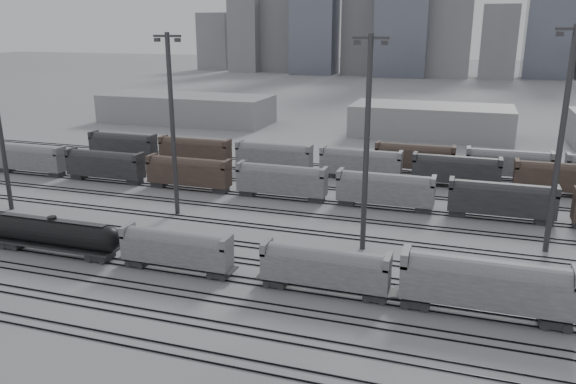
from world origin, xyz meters
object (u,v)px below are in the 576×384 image
(hopper_car_a, at_px, (176,248))
(hopper_car_c, at_px, (486,283))
(hopper_car_b, at_px, (325,267))
(tank_car_b, at_px, (54,233))
(light_mast_c, at_px, (367,140))

(hopper_car_a, height_order, hopper_car_c, hopper_car_c)
(hopper_car_b, bearing_deg, tank_car_b, 180.00)
(tank_car_b, height_order, light_mast_c, light_mast_c)
(light_mast_c, bearing_deg, hopper_car_c, -42.81)
(tank_car_b, bearing_deg, light_mast_c, 20.39)
(hopper_car_a, relative_size, light_mast_c, 0.50)
(tank_car_b, xyz_separation_m, hopper_car_b, (34.79, 0.00, 0.34))
(tank_car_b, relative_size, hopper_car_c, 1.16)
(hopper_car_a, distance_m, light_mast_c, 26.00)
(hopper_car_c, bearing_deg, hopper_car_b, 180.00)
(tank_car_b, distance_m, hopper_car_c, 50.90)
(hopper_car_a, height_order, light_mast_c, light_mast_c)
(hopper_car_a, distance_m, hopper_car_b, 17.67)
(hopper_car_c, bearing_deg, hopper_car_a, 180.00)
(hopper_car_a, bearing_deg, tank_car_b, 180.00)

